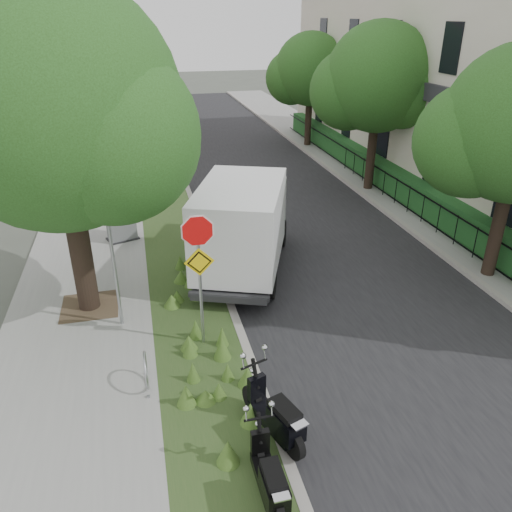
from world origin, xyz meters
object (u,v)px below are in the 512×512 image
at_px(scooter_far, 278,421).
at_px(utility_cabinet, 121,222).
at_px(scooter_near, 271,483).
at_px(sign_assembly, 199,255).
at_px(box_truck, 244,222).

relative_size(scooter_far, utility_cabinet, 1.38).
bearing_deg(scooter_near, utility_cabinet, 101.66).
xyz_separation_m(scooter_near, scooter_far, (0.45, 1.16, 0.04)).
distance_m(sign_assembly, utility_cabinet, 6.78).
bearing_deg(sign_assembly, box_truck, 63.80).
height_order(box_truck, utility_cabinet, box_truck).
bearing_deg(box_truck, sign_assembly, -116.20).
relative_size(scooter_near, scooter_far, 0.94).
bearing_deg(scooter_far, box_truck, 82.85).
bearing_deg(utility_cabinet, scooter_near, -78.34).
distance_m(sign_assembly, scooter_far, 3.72).
distance_m(scooter_near, box_truck, 7.91).
bearing_deg(utility_cabinet, box_truck, -39.97).
bearing_deg(sign_assembly, scooter_near, -84.48).
bearing_deg(scooter_far, sign_assembly, 105.39).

